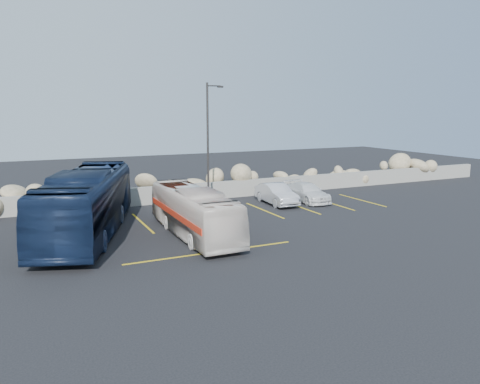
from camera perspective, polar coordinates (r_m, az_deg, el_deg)
name	(u,v)px	position (r m, az deg, el deg)	size (l,w,h in m)	color
ground	(234,251)	(21.42, -0.75, -7.19)	(90.00, 90.00, 0.00)	black
seawall	(161,195)	(32.28, -9.62, -0.32)	(60.00, 0.40, 1.20)	gray
riprap_pile	(156,182)	(33.31, -10.22, 1.20)	(54.00, 2.80, 2.60)	#9D8C67
parking_lines	(266,216)	(28.23, 3.15, -2.93)	(18.16, 9.36, 0.01)	gold
lamppost	(209,141)	(30.26, -3.85, 6.16)	(1.14, 0.18, 8.00)	#2F2C2A
vintage_bus	(194,212)	(23.81, -5.67, -2.42)	(2.05, 8.77, 2.44)	silver
tour_coach	(87,203)	(24.94, -18.11, -1.26)	(2.80, 11.98, 3.34)	#0F1B34
car_a	(205,200)	(29.54, -4.29, -1.02)	(1.61, 3.99, 1.36)	white
car_b	(277,194)	(31.68, 4.47, -0.24)	(1.46, 4.19, 1.38)	#B9B9BE
car_c	(307,192)	(32.88, 8.16, -0.04)	(1.77, 4.36, 1.27)	white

